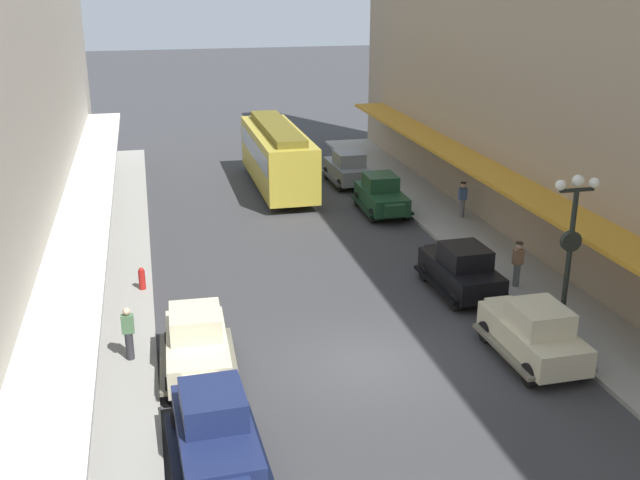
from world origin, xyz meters
name	(u,v)px	position (x,y,z in m)	size (l,w,h in m)	color
ground_plane	(367,364)	(0.00, 0.00, 0.00)	(200.00, 200.00, 0.00)	#38383A
sidewalk_left	(103,392)	(-7.50, 0.00, 0.07)	(3.00, 60.00, 0.15)	#99968E
sidewalk_right	(594,335)	(7.50, 0.00, 0.07)	(3.00, 60.00, 0.15)	#99968E
parked_car_0	(215,430)	(-4.79, -3.80, 0.94)	(2.25, 4.30, 1.84)	#19234C
parked_car_1	(381,194)	(4.90, 14.06, 0.94)	(2.23, 4.29, 1.84)	#193D23
parked_car_2	(534,331)	(4.84, -0.88, 0.94)	(2.19, 4.28, 1.84)	beige
parked_car_3	(461,268)	(4.77, 4.27, 0.94)	(2.24, 4.30, 1.84)	black
parked_car_4	(197,343)	(-4.86, 0.66, 0.94)	(2.26, 4.30, 1.84)	beige
parked_car_5	(348,167)	(4.70, 19.42, 0.94)	(2.22, 4.29, 1.84)	slate
streetcar	(277,154)	(0.85, 19.41, 1.90)	(2.53, 9.60, 3.46)	gold
lamp_post_with_clock	(570,249)	(6.40, 0.21, 2.99)	(1.42, 0.44, 5.16)	black
fire_hydrant	(142,278)	(-6.35, 6.86, 0.56)	(0.24, 0.24, 0.82)	#B21E19
pedestrian_0	(518,264)	(6.85, 4.06, 1.01)	(0.36, 0.28, 1.67)	slate
pedestrian_1	(462,199)	(8.20, 12.11, 1.01)	(0.36, 0.28, 1.67)	slate
pedestrian_3	(87,246)	(-8.35, 9.51, 1.01)	(0.36, 0.28, 1.67)	slate
pedestrian_4	(128,333)	(-6.76, 1.64, 0.99)	(0.36, 0.24, 1.64)	#2D2D33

